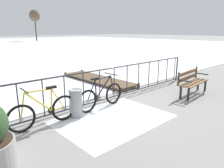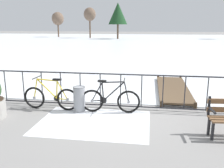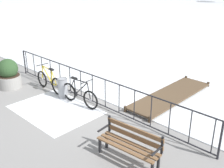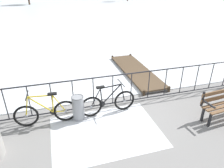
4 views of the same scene
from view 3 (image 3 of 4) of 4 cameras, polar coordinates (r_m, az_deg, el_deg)
ground_plane at (r=9.66m, az=-3.98°, el=-3.99°), size 160.00×160.00×0.00m
snow_patch at (r=9.40m, az=-11.70°, el=-5.19°), size 2.85×2.09×0.01m
railing_fence at (r=9.43m, az=-4.07°, el=-0.93°), size 9.06×0.06×1.07m
bicycle_near_railing at (r=9.46m, az=-6.78°, el=-2.21°), size 1.71×0.52×0.97m
bicycle_second at (r=10.79m, az=-12.88°, el=0.49°), size 1.71×0.52×0.97m
park_bench at (r=6.67m, az=3.81°, el=-11.88°), size 1.64×0.62×0.89m
planter_with_shrub at (r=11.52m, az=-20.63°, el=1.83°), size 0.90×0.90×1.16m
trash_bin at (r=10.10m, az=-10.19°, el=-0.78°), size 0.35×0.35×0.73m
wooden_dock at (r=10.20m, az=12.09°, el=-2.26°), size 1.10×3.99×0.20m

